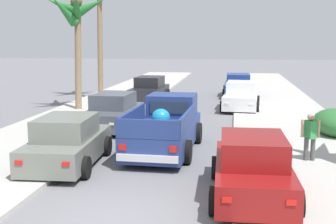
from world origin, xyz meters
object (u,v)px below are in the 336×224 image
object	(u,v)px
car_left_mid	(67,143)
car_left_far	(113,112)
pickup_truck	(166,128)
car_right_near	(241,97)
car_left_near	(149,90)
hedge_bush	(336,123)
car_right_far	(238,86)
pedestrian	(310,135)
palm_tree_right_fore	(76,15)
car_right_mid	(252,168)

from	to	relation	value
car_left_mid	car_left_far	distance (m)	5.88
pickup_truck	car_right_near	xyz separation A→B (m)	(2.72, 9.79, -0.07)
car_left_near	car_left_far	xyz separation A→B (m)	(0.09, -8.94, 0.00)
car_right_near	car_left_mid	world-z (taller)	same
car_left_mid	hedge_bush	bearing A→B (deg)	31.63
car_left_near	car_left_mid	distance (m)	14.81
car_right_far	car_left_far	bearing A→B (deg)	-114.40
car_right_near	car_left_mid	distance (m)	13.29
car_right_near	car_left_far	bearing A→B (deg)	-131.50
car_right_far	hedge_bush	xyz separation A→B (m)	(3.79, -12.29, -0.16)
pedestrian	hedge_bush	bearing A→B (deg)	68.43
car_left_mid	palm_tree_right_fore	world-z (taller)	palm_tree_right_fore
car_right_far	hedge_bush	distance (m)	12.86
pickup_truck	car_right_far	world-z (taller)	pickup_truck
car_left_far	car_right_far	xyz separation A→B (m)	(5.44, 12.00, 0.00)
car_right_mid	car_left_near	bearing A→B (deg)	108.85
car_right_far	palm_tree_right_fore	xyz separation A→B (m)	(-8.62, -7.39, 4.39)
pickup_truck	car_left_near	bearing A→B (deg)	103.23
car_left_mid	car_right_mid	bearing A→B (deg)	-19.98
car_right_far	palm_tree_right_fore	world-z (taller)	palm_tree_right_fore
car_right_far	palm_tree_right_fore	bearing A→B (deg)	-139.38
car_left_far	car_right_far	bearing A→B (deg)	65.60
pickup_truck	car_right_near	size ratio (longest dim) A/B	1.22
car_left_mid	car_right_far	bearing A→B (deg)	73.57
car_left_mid	palm_tree_right_fore	xyz separation A→B (m)	(-3.35, 10.48, 4.39)
car_right_mid	palm_tree_right_fore	bearing A→B (deg)	125.27
pedestrian	pickup_truck	bearing A→B (deg)	166.55
car_left_far	palm_tree_right_fore	world-z (taller)	palm_tree_right_fore
car_left_far	pickup_truck	bearing A→B (deg)	-51.04
palm_tree_right_fore	car_left_mid	bearing A→B (deg)	-72.29
car_right_mid	palm_tree_right_fore	distance (m)	15.90
car_left_far	car_left_mid	bearing A→B (deg)	-88.33
car_left_mid	pedestrian	xyz separation A→B (m)	(7.35, 1.24, 0.20)
car_right_mid	car_right_far	xyz separation A→B (m)	(-0.21, 19.86, 0.00)
pickup_truck	hedge_bush	distance (m)	7.16
pickup_truck	car_right_far	distance (m)	15.73
car_left_near	pedestrian	world-z (taller)	pedestrian
car_left_far	pedestrian	xyz separation A→B (m)	(7.52, -4.63, 0.20)
car_left_far	hedge_bush	size ratio (longest dim) A/B	1.54
car_left_near	hedge_bush	bearing A→B (deg)	-44.73
car_right_mid	car_left_far	world-z (taller)	same
car_right_mid	car_right_far	world-z (taller)	same
car_left_far	car_right_far	distance (m)	13.17
hedge_bush	pedestrian	xyz separation A→B (m)	(-1.71, -4.34, 0.36)
car_left_far	car_right_far	world-z (taller)	same
car_left_near	pedestrian	distance (m)	15.55
car_left_mid	car_right_near	bearing A→B (deg)	66.11
pickup_truck	palm_tree_right_fore	world-z (taller)	palm_tree_right_fore
car_left_mid	car_left_near	bearing A→B (deg)	91.00
car_left_near	car_right_far	size ratio (longest dim) A/B	1.01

